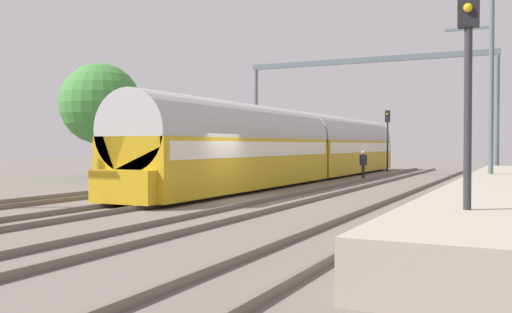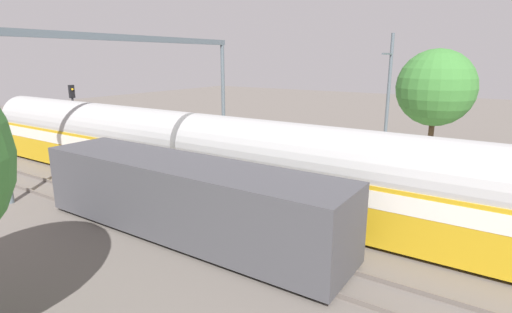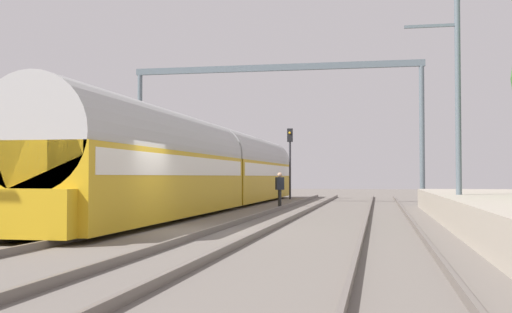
{
  "view_description": "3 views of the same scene",
  "coord_description": "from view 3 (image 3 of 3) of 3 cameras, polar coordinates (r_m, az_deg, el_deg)",
  "views": [
    {
      "loc": [
        9.9,
        -18.91,
        2.07
      ],
      "look_at": [
        -2.02,
        5.72,
        1.51
      ],
      "focal_mm": 39.93,
      "sensor_mm": 36.0,
      "label": 1
    },
    {
      "loc": [
        -16.37,
        -1.05,
        6.59
      ],
      "look_at": [
        -0.53,
        9.46,
        1.87
      ],
      "focal_mm": 28.03,
      "sensor_mm": 36.0,
      "label": 2
    },
    {
      "loc": [
        5.73,
        -17.05,
        1.54
      ],
      "look_at": [
        -1.01,
        17.81,
        2.64
      ],
      "focal_mm": 44.54,
      "sensor_mm": 36.0,
      "label": 3
    }
  ],
  "objects": [
    {
      "name": "freight_car",
      "position": [
        28.61,
        -13.39,
        -1.87
      ],
      "size": [
        2.8,
        13.0,
        2.7
      ],
      "color": "#47474C",
      "rests_on": "ground"
    },
    {
      "name": "passenger_train",
      "position": [
        30.21,
        -3.92,
        -0.95
      ],
      "size": [
        2.93,
        32.85,
        3.82
      ],
      "color": "gold",
      "rests_on": "ground"
    },
    {
      "name": "track_west",
      "position": [
        18.79,
        -13.54,
        -6.18
      ],
      "size": [
        1.52,
        60.0,
        0.16
      ],
      "color": "#665E57",
      "rests_on": "ground"
    },
    {
      "name": "catenary_gantry",
      "position": [
        35.97,
        1.7,
        5.19
      ],
      "size": [
        16.5,
        0.28,
        7.86
      ],
      "color": "slate",
      "rests_on": "ground"
    },
    {
      "name": "railway_signal_far",
      "position": [
        42.63,
        3.07,
        0.27
      ],
      "size": [
        0.36,
        0.3,
        4.75
      ],
      "color": "#2D2D33",
      "rests_on": "ground"
    },
    {
      "name": "person_crossing",
      "position": [
        32.17,
        2.14,
        -2.69
      ],
      "size": [
        0.47,
        0.42,
        1.73
      ],
      "rotation": [
        0.0,
        0.0,
        3.71
      ],
      "color": "#272727",
      "rests_on": "ground"
    },
    {
      "name": "track_far_east",
      "position": [
        17.12,
        12.05,
        -6.63
      ],
      "size": [
        1.52,
        60.0,
        0.16
      ],
      "color": "#665E57",
      "rests_on": "ground"
    },
    {
      "name": "track_east",
      "position": [
        17.51,
        -1.35,
        -6.56
      ],
      "size": [
        1.52,
        60.0,
        0.16
      ],
      "color": "#665E57",
      "rests_on": "ground"
    },
    {
      "name": "catenary_pole_east_mid",
      "position": [
        23.11,
        17.57,
        4.79
      ],
      "size": [
        1.9,
        0.2,
        8.0
      ],
      "color": "slate",
      "rests_on": "ground"
    },
    {
      "name": "ground",
      "position": [
        18.06,
        -7.66,
        -6.65
      ],
      "size": [
        120.0,
        120.0,
        0.0
      ],
      "primitive_type": "plane",
      "color": "#6A625C"
    }
  ]
}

